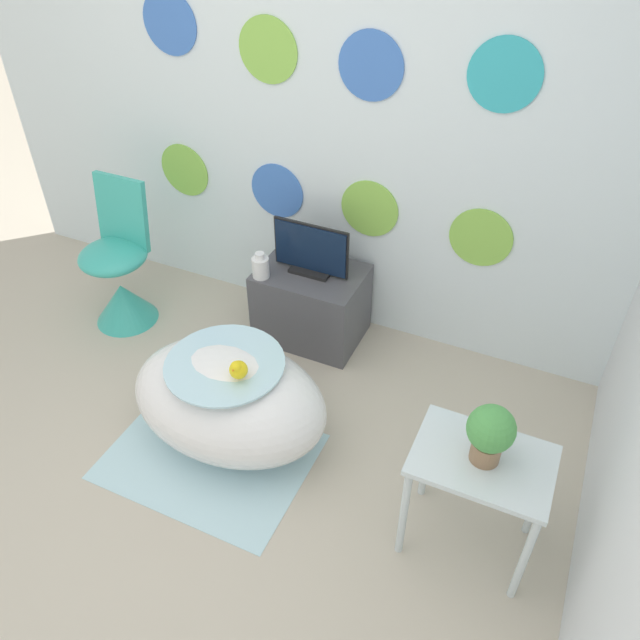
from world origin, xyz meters
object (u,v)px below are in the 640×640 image
object	(u,v)px
chair	(120,280)
potted_plant_left	(490,432)
bathtub	(229,399)
tv	(311,252)
vase	(261,267)

from	to	relation	value
chair	potted_plant_left	world-z (taller)	chair
bathtub	chair	xyz separation A→B (m)	(-1.06, 0.54, 0.03)
potted_plant_left	bathtub	bearing A→B (deg)	175.50
tv	vase	xyz separation A→B (m)	(-0.23, -0.15, -0.07)
potted_plant_left	vase	bearing A→B (deg)	149.81
chair	potted_plant_left	distance (m)	2.35
tv	potted_plant_left	size ratio (longest dim) A/B	1.71
bathtub	tv	size ratio (longest dim) A/B	2.23
bathtub	vase	distance (m)	0.78
bathtub	potted_plant_left	xyz separation A→B (m)	(1.17, -0.09, 0.43)
bathtub	tv	world-z (taller)	tv
chair	tv	distance (m)	1.16
bathtub	vase	size ratio (longest dim) A/B	6.51
tv	potted_plant_left	world-z (taller)	potted_plant_left
bathtub	chair	size ratio (longest dim) A/B	1.11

